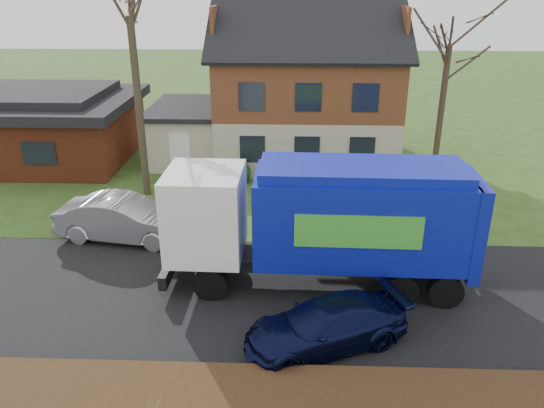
{
  "coord_description": "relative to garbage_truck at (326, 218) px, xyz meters",
  "views": [
    {
      "loc": [
        1.23,
        -13.96,
        9.05
      ],
      "look_at": [
        0.62,
        2.5,
        1.98
      ],
      "focal_mm": 35.0,
      "sensor_mm": 36.0,
      "label": 1
    }
  ],
  "objects": [
    {
      "name": "main_house",
      "position": [
        -0.84,
        13.21,
        1.7
      ],
      "size": [
        12.95,
        8.95,
        9.26
      ],
      "color": "#BCAF97",
      "rests_on": "ground"
    },
    {
      "name": "ranch_house",
      "position": [
        -14.33,
        12.3,
        -0.52
      ],
      "size": [
        9.8,
        8.2,
        3.7
      ],
      "color": "maroon",
      "rests_on": "ground"
    },
    {
      "name": "tree_front_east",
      "position": [
        5.9,
        10.06,
        4.93
      ],
      "size": [
        3.21,
        3.21,
        8.93
      ],
      "color": "#3D2F24",
      "rests_on": "ground"
    },
    {
      "name": "ground",
      "position": [
        -2.33,
        -0.7,
        -2.33
      ],
      "size": [
        120.0,
        120.0,
        0.0
      ],
      "primitive_type": "plane",
      "color": "#2C4818",
      "rests_on": "ground"
    },
    {
      "name": "road",
      "position": [
        -2.33,
        -0.7,
        -2.32
      ],
      "size": [
        80.0,
        7.0,
        0.02
      ],
      "primitive_type": "cube",
      "color": "black",
      "rests_on": "ground"
    },
    {
      "name": "garbage_truck",
      "position": [
        0.0,
        0.0,
        0.0
      ],
      "size": [
        9.48,
        2.72,
        4.04
      ],
      "rotation": [
        0.0,
        0.0,
        -0.02
      ],
      "color": "black",
      "rests_on": "ground"
    },
    {
      "name": "silver_sedan",
      "position": [
        -7.23,
        2.93,
        -1.51
      ],
      "size": [
        5.16,
        2.47,
        1.63
      ],
      "primitive_type": "imported",
      "rotation": [
        0.0,
        0.0,
        1.42
      ],
      "color": "#A7A9AF",
      "rests_on": "ground"
    },
    {
      "name": "navy_wagon",
      "position": [
        -0.12,
        -3.07,
        -1.69
      ],
      "size": [
        4.75,
        3.36,
        1.28
      ],
      "primitive_type": "imported",
      "rotation": [
        0.0,
        0.0,
        -1.17
      ],
      "color": "black",
      "rests_on": "ground"
    }
  ]
}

